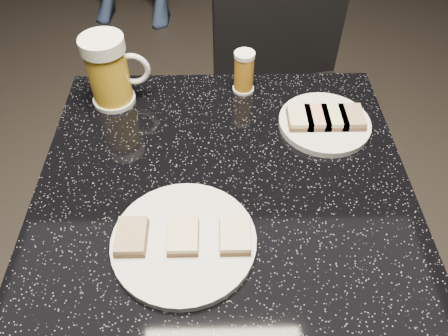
{
  "coord_description": "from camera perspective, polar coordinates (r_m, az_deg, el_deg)",
  "views": [
    {
      "loc": [
        -0.01,
        -0.52,
        1.37
      ],
      "look_at": [
        0.0,
        0.0,
        0.8
      ],
      "focal_mm": 35.0,
      "sensor_mm": 36.0,
      "label": 1
    }
  ],
  "objects": [
    {
      "name": "plate_small",
      "position": [
        0.95,
        12.97,
        5.71
      ],
      "size": [
        0.19,
        0.19,
        0.01
      ],
      "primitive_type": "cylinder",
      "color": "silver",
      "rests_on": "table"
    },
    {
      "name": "beer_mug",
      "position": [
        0.97,
        -14.74,
        12.16
      ],
      "size": [
        0.14,
        0.09,
        0.16
      ],
      "color": "silver",
      "rests_on": "table"
    },
    {
      "name": "table",
      "position": [
        1.01,
        0.0,
        -11.24
      ],
      "size": [
        0.7,
        0.7,
        0.75
      ],
      "color": "black",
      "rests_on": "floor"
    },
    {
      "name": "canapes_on_plate_large",
      "position": [
        0.72,
        -5.35,
        -8.81
      ],
      "size": [
        0.22,
        0.07,
        0.02
      ],
      "color": "#4C3521",
      "rests_on": "plate_large"
    },
    {
      "name": "beer_tumbler",
      "position": [
        1.0,
        2.62,
        12.41
      ],
      "size": [
        0.05,
        0.05,
        0.1
      ],
      "color": "silver",
      "rests_on": "table"
    },
    {
      "name": "chair",
      "position": [
        1.45,
        8.09,
        10.12
      ],
      "size": [
        0.49,
        0.49,
        0.88
      ],
      "color": "black",
      "rests_on": "floor"
    },
    {
      "name": "plate_large",
      "position": [
        0.74,
        -5.26,
        -9.51
      ],
      "size": [
        0.24,
        0.24,
        0.01
      ],
      "primitive_type": "cylinder",
      "color": "silver",
      "rests_on": "table"
    },
    {
      "name": "canapes_on_plate_small",
      "position": [
        0.94,
        13.13,
        6.45
      ],
      "size": [
        0.16,
        0.07,
        0.02
      ],
      "color": "#4C3521",
      "rests_on": "plate_small"
    }
  ]
}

